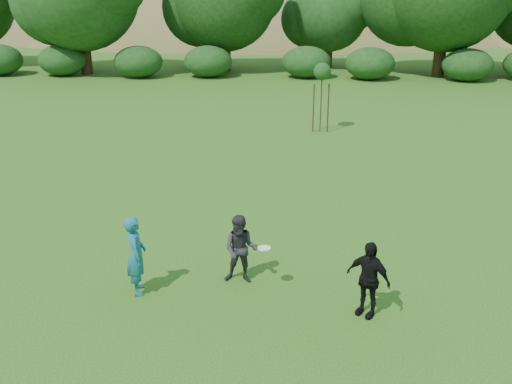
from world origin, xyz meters
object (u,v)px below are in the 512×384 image
(player_teal, at_px, (136,255))
(player_grey, at_px, (241,249))
(sapling, at_px, (322,73))
(player_black, at_px, (368,279))

(player_teal, relative_size, player_grey, 1.12)
(player_teal, xyz_separation_m, sapling, (4.12, 13.21, 1.58))
(player_grey, bearing_deg, player_teal, -160.86)
(player_black, bearing_deg, player_grey, -168.91)
(player_teal, distance_m, player_grey, 2.15)
(player_teal, height_order, player_grey, player_teal)
(player_teal, distance_m, sapling, 13.93)
(player_black, height_order, sapling, sapling)
(player_grey, height_order, sapling, sapling)
(player_black, bearing_deg, player_teal, -151.91)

